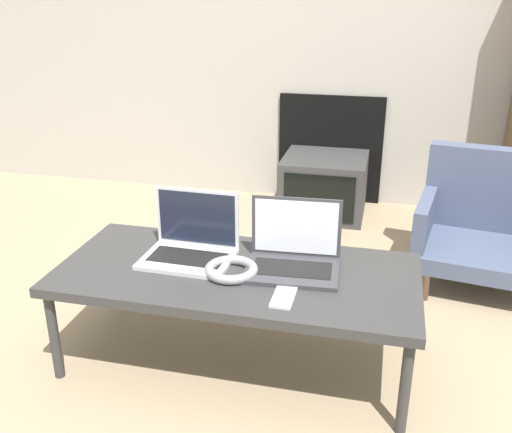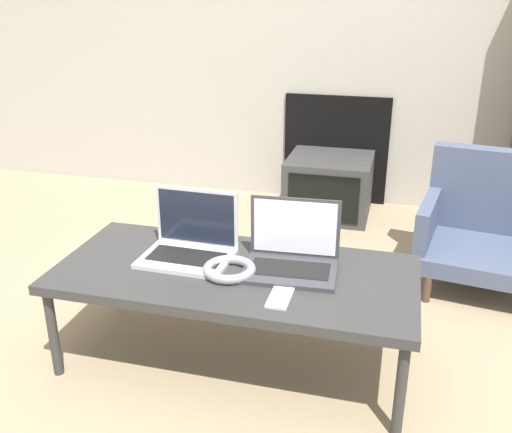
% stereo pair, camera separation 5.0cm
% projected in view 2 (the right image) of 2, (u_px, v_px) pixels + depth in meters
% --- Properties ---
extents(ground_plane, '(14.00, 14.00, 0.00)m').
position_uv_depth(ground_plane, '(219.00, 393.00, 2.01)').
color(ground_plane, '#998466').
extents(table, '(1.30, 0.59, 0.38)m').
position_uv_depth(table, '(235.00, 277.00, 2.07)').
color(table, '#333333').
rests_on(table, ground_plane).
extents(laptop_left, '(0.34, 0.25, 0.24)m').
position_uv_depth(laptop_left, '(190.00, 243.00, 2.15)').
color(laptop_left, silver).
rests_on(laptop_left, table).
extents(laptop_right, '(0.35, 0.26, 0.24)m').
position_uv_depth(laptop_right, '(292.00, 254.00, 2.06)').
color(laptop_right, '#38383D').
rests_on(laptop_right, table).
extents(headphones, '(0.19, 0.19, 0.03)m').
position_uv_depth(headphones, '(229.00, 269.00, 2.03)').
color(headphones, gray).
rests_on(headphones, table).
extents(phone, '(0.07, 0.15, 0.01)m').
position_uv_depth(phone, '(280.00, 297.00, 1.87)').
color(phone, silver).
rests_on(phone, table).
extents(tv, '(0.51, 0.49, 0.36)m').
position_uv_depth(tv, '(329.00, 186.00, 3.55)').
color(tv, '#383838').
rests_on(tv, ground_plane).
extents(armchair, '(0.69, 0.63, 0.62)m').
position_uv_depth(armchair, '(490.00, 224.00, 2.71)').
color(armchair, '#47516B').
rests_on(armchair, ground_plane).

